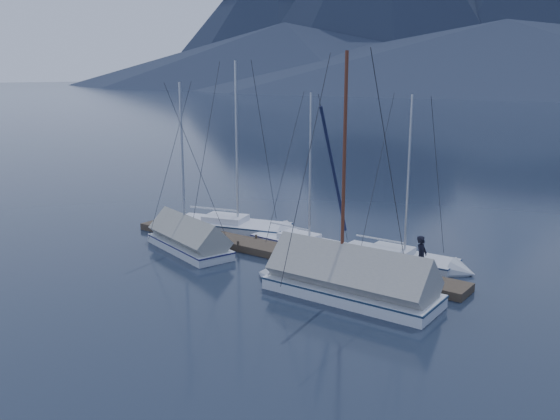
{
  "coord_description": "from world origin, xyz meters",
  "views": [
    {
      "loc": [
        15.9,
        -19.53,
        8.41
      ],
      "look_at": [
        0.0,
        2.0,
        2.2
      ],
      "focal_mm": 38.0,
      "sensor_mm": 36.0,
      "label": 1
    }
  ],
  "objects_px": {
    "sailboat_covered_far": "(184,240)",
    "person": "(421,257)",
    "sailboat_open_mid": "(317,248)",
    "sailboat_covered_near": "(338,282)",
    "sailboat_open_left": "(247,229)",
    "sailboat_open_right": "(413,262)"
  },
  "relations": [
    {
      "from": "sailboat_open_mid",
      "to": "sailboat_open_right",
      "type": "height_order",
      "value": "sailboat_open_mid"
    },
    {
      "from": "sailboat_open_left",
      "to": "sailboat_covered_near",
      "type": "distance_m",
      "value": 10.13
    },
    {
      "from": "sailboat_open_left",
      "to": "sailboat_open_right",
      "type": "distance_m",
      "value": 9.65
    },
    {
      "from": "sailboat_covered_far",
      "to": "person",
      "type": "distance_m",
      "value": 11.61
    },
    {
      "from": "sailboat_open_right",
      "to": "person",
      "type": "height_order",
      "value": "sailboat_open_right"
    },
    {
      "from": "sailboat_open_mid",
      "to": "sailboat_open_right",
      "type": "distance_m",
      "value": 4.77
    },
    {
      "from": "sailboat_covered_near",
      "to": "person",
      "type": "relative_size",
      "value": 5.93
    },
    {
      "from": "sailboat_covered_near",
      "to": "sailboat_covered_far",
      "type": "xyz_separation_m",
      "value": [
        -9.24,
        0.86,
        -0.08
      ]
    },
    {
      "from": "sailboat_covered_far",
      "to": "person",
      "type": "bearing_deg",
      "value": 10.1
    },
    {
      "from": "sailboat_open_left",
      "to": "sailboat_open_right",
      "type": "relative_size",
      "value": 1.2
    },
    {
      "from": "person",
      "to": "sailboat_covered_near",
      "type": "bearing_deg",
      "value": 141.89
    },
    {
      "from": "sailboat_covered_near",
      "to": "person",
      "type": "distance_m",
      "value": 3.67
    },
    {
      "from": "sailboat_open_left",
      "to": "sailboat_covered_far",
      "type": "relative_size",
      "value": 1.13
    },
    {
      "from": "sailboat_open_mid",
      "to": "sailboat_open_right",
      "type": "xyz_separation_m",
      "value": [
        4.72,
        0.69,
        -0.0
      ]
    },
    {
      "from": "sailboat_covered_far",
      "to": "sailboat_open_mid",
      "type": "bearing_deg",
      "value": 33.43
    },
    {
      "from": "sailboat_open_right",
      "to": "person",
      "type": "relative_size",
      "value": 4.8
    },
    {
      "from": "sailboat_open_left",
      "to": "sailboat_covered_near",
      "type": "bearing_deg",
      "value": -30.1
    },
    {
      "from": "sailboat_covered_near",
      "to": "sailboat_covered_far",
      "type": "relative_size",
      "value": 1.16
    },
    {
      "from": "sailboat_covered_near",
      "to": "person",
      "type": "xyz_separation_m",
      "value": [
        2.16,
        2.89,
        0.69
      ]
    },
    {
      "from": "sailboat_covered_far",
      "to": "person",
      "type": "relative_size",
      "value": 5.11
    },
    {
      "from": "sailboat_open_mid",
      "to": "sailboat_open_left",
      "type": "bearing_deg",
      "value": 172.49
    },
    {
      "from": "sailboat_open_left",
      "to": "sailboat_open_mid",
      "type": "bearing_deg",
      "value": -7.51
    }
  ]
}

